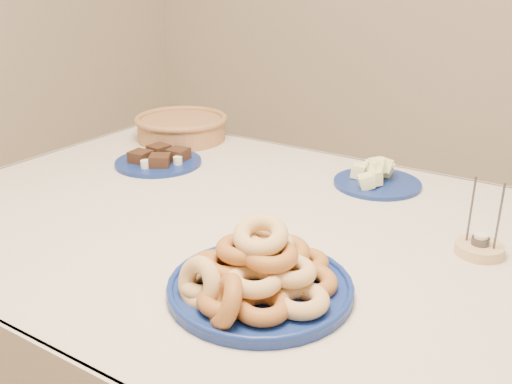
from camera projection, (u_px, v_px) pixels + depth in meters
dining_table at (268, 268)px, 1.31m from camera, size 1.71×1.11×0.75m
donut_platter at (257, 276)px, 1.00m from camera, size 0.44×0.44×0.15m
melon_plate at (375, 177)px, 1.51m from camera, size 0.24×0.24×0.08m
brownie_plate at (159, 160)px, 1.66m from camera, size 0.30×0.30×0.04m
wicker_basket at (181, 127)px, 1.88m from camera, size 0.31×0.31×0.08m
candle_holder at (479, 247)px, 1.15m from camera, size 0.11×0.11×0.16m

